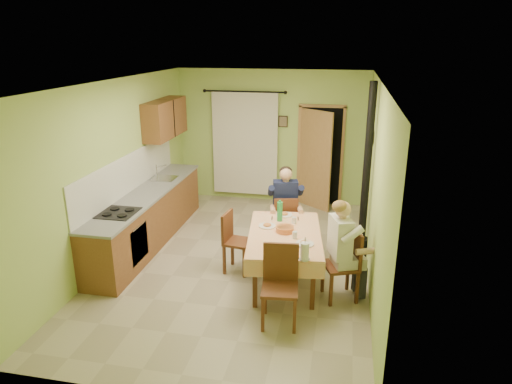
% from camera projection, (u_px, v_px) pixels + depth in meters
% --- Properties ---
extents(floor, '(4.00, 6.00, 0.01)m').
position_uv_depth(floor, '(240.00, 261.00, 7.31)').
color(floor, tan).
rests_on(floor, ground).
extents(room_shell, '(4.04, 6.04, 2.82)m').
position_uv_depth(room_shell, '(238.00, 150.00, 6.73)').
color(room_shell, '#B1D16B').
rests_on(room_shell, ground).
extents(kitchen_run, '(0.64, 3.64, 1.56)m').
position_uv_depth(kitchen_run, '(148.00, 216.00, 7.84)').
color(kitchen_run, brown).
rests_on(kitchen_run, ground).
extents(upper_cabinets, '(0.35, 1.40, 0.70)m').
position_uv_depth(upper_cabinets, '(165.00, 119.00, 8.61)').
color(upper_cabinets, brown).
rests_on(upper_cabinets, room_shell).
extents(curtain, '(1.70, 0.07, 2.22)m').
position_uv_depth(curtain, '(245.00, 143.00, 9.70)').
color(curtain, black).
rests_on(curtain, ground).
extents(doorway, '(0.96, 0.55, 2.15)m').
position_uv_depth(doorway, '(318.00, 157.00, 9.44)').
color(doorway, black).
rests_on(doorway, ground).
extents(dining_table, '(1.24, 1.82, 0.76)m').
position_uv_depth(dining_table, '(284.00, 257.00, 6.60)').
color(dining_table, '#EDAA7B').
rests_on(dining_table, ground).
extents(tableware, '(0.85, 1.62, 0.33)m').
position_uv_depth(tableware, '(287.00, 232.00, 6.37)').
color(tableware, white).
rests_on(tableware, dining_table).
extents(chair_far, '(0.46, 0.46, 0.95)m').
position_uv_depth(chair_far, '(285.00, 232.00, 7.67)').
color(chair_far, '#582E18').
rests_on(chair_far, ground).
extents(chair_near, '(0.48, 0.48, 1.00)m').
position_uv_depth(chair_near, '(280.00, 302.00, 5.64)').
color(chair_near, '#582E18').
rests_on(chair_near, ground).
extents(chair_right, '(0.55, 0.55, 0.98)m').
position_uv_depth(chair_right, '(341.00, 278.00, 6.19)').
color(chair_right, '#582E18').
rests_on(chair_right, ground).
extents(chair_left, '(0.43, 0.43, 0.94)m').
position_uv_depth(chair_left, '(237.00, 253.00, 6.92)').
color(chair_left, '#582E18').
rests_on(chair_left, ground).
extents(man_far, '(0.63, 0.54, 1.39)m').
position_uv_depth(man_far, '(285.00, 199.00, 7.49)').
color(man_far, '#141938').
rests_on(man_far, chair_far).
extents(man_right, '(0.59, 0.65, 1.39)m').
position_uv_depth(man_right, '(343.00, 239.00, 6.00)').
color(man_right, beige).
rests_on(man_right, chair_right).
extents(stove_flue, '(0.24, 0.24, 2.80)m').
position_uv_depth(stove_flue, '(365.00, 196.00, 7.19)').
color(stove_flue, black).
rests_on(stove_flue, ground).
extents(picture_back, '(0.19, 0.03, 0.23)m').
position_uv_depth(picture_back, '(283.00, 121.00, 9.46)').
color(picture_back, black).
rests_on(picture_back, room_shell).
extents(picture_right, '(0.03, 0.31, 0.21)m').
position_uv_depth(picture_right, '(372.00, 137.00, 7.47)').
color(picture_right, brown).
rests_on(picture_right, room_shell).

